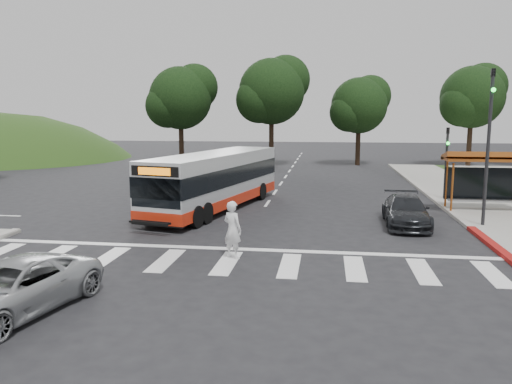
% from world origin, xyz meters
% --- Properties ---
extents(ground, '(140.00, 140.00, 0.00)m').
position_xyz_m(ground, '(0.00, 0.00, 0.00)').
color(ground, black).
rests_on(ground, ground).
extents(sidewalk_east, '(4.00, 40.00, 0.12)m').
position_xyz_m(sidewalk_east, '(11.00, 8.00, 0.06)').
color(sidewalk_east, gray).
rests_on(sidewalk_east, ground).
extents(curb_east, '(0.30, 40.00, 0.15)m').
position_xyz_m(curb_east, '(9.00, 8.00, 0.07)').
color(curb_east, '#9E9991').
rests_on(curb_east, ground).
extents(curb_east_red, '(0.32, 6.00, 0.15)m').
position_xyz_m(curb_east_red, '(9.00, -2.00, 0.08)').
color(curb_east_red, maroon).
rests_on(curb_east_red, ground).
extents(hillside_nw, '(44.00, 44.00, 10.00)m').
position_xyz_m(hillside_nw, '(-32.00, 30.00, 0.00)').
color(hillside_nw, '#204114').
rests_on(hillside_nw, ground).
extents(crosswalk_ladder, '(18.00, 2.60, 0.01)m').
position_xyz_m(crosswalk_ladder, '(0.00, -5.00, 0.01)').
color(crosswalk_ladder, silver).
rests_on(crosswalk_ladder, ground).
extents(bus_shelter, '(4.20, 1.60, 2.86)m').
position_xyz_m(bus_shelter, '(10.80, 5.10, 2.35)').
color(bus_shelter, '#934818').
rests_on(bus_shelter, sidewalk_east).
extents(traffic_signal_ne_tall, '(0.18, 0.37, 6.50)m').
position_xyz_m(traffic_signal_ne_tall, '(9.60, 1.49, 3.88)').
color(traffic_signal_ne_tall, black).
rests_on(traffic_signal_ne_tall, ground).
extents(traffic_signal_ne_short, '(0.18, 0.37, 4.00)m').
position_xyz_m(traffic_signal_ne_short, '(9.60, 8.49, 2.48)').
color(traffic_signal_ne_short, black).
rests_on(traffic_signal_ne_short, ground).
extents(tree_ne_a, '(6.16, 5.74, 9.30)m').
position_xyz_m(tree_ne_a, '(16.08, 28.06, 6.39)').
color(tree_ne_a, black).
rests_on(tree_ne_a, parking_lot).
extents(tree_north_a, '(6.60, 6.15, 10.17)m').
position_xyz_m(tree_north_a, '(-1.92, 26.07, 6.92)').
color(tree_north_a, black).
rests_on(tree_north_a, ground).
extents(tree_north_b, '(5.72, 5.33, 8.43)m').
position_xyz_m(tree_north_b, '(6.07, 28.06, 5.66)').
color(tree_north_b, black).
rests_on(tree_north_b, ground).
extents(tree_north_c, '(6.16, 5.74, 9.30)m').
position_xyz_m(tree_north_c, '(-9.92, 24.06, 6.29)').
color(tree_north_c, black).
rests_on(tree_north_c, ground).
extents(transit_bus, '(4.81, 11.13, 2.81)m').
position_xyz_m(transit_bus, '(-2.36, 4.03, 1.41)').
color(transit_bus, '#BCBEC1').
rests_on(transit_bus, ground).
extents(pedestrian, '(0.83, 0.75, 1.91)m').
position_xyz_m(pedestrian, '(0.09, -4.41, 0.95)').
color(pedestrian, white).
rests_on(pedestrian, ground).
extents(dark_sedan, '(1.90, 4.41, 1.26)m').
position_xyz_m(dark_sedan, '(6.46, 1.45, 0.63)').
color(dark_sedan, black).
rests_on(dark_sedan, ground).
extents(silver_suv_south, '(3.00, 4.87, 1.26)m').
position_xyz_m(silver_suv_south, '(-4.18, -9.72, 0.63)').
color(silver_suv_south, '#ABAEB1').
rests_on(silver_suv_south, ground).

